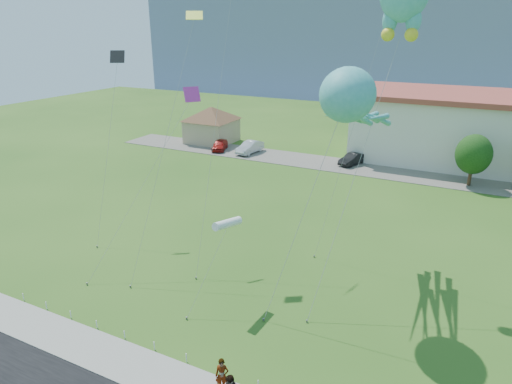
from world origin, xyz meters
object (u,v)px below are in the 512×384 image
pavilion (211,121)px  octopus_kite (353,105)px  parked_car_black (352,159)px  pedestrian_left (222,375)px  parked_car_silver (250,147)px  parked_car_red (220,145)px

pavilion → octopus_kite: size_ratio=0.67×
pavilion → parked_car_black: bearing=-5.7°
pedestrian_left → parked_car_black: (-4.59, 38.11, -0.22)m
pedestrian_left → parked_car_silver: (-17.95, 37.19, -0.13)m
parked_car_silver → parked_car_black: (13.36, 0.92, -0.10)m
pavilion → parked_car_black: 21.26m
parked_car_red → pedestrian_left: bearing=-77.5°
parked_car_silver → octopus_kite: bearing=-45.8°
pedestrian_left → parked_car_red: pedestrian_left is taller
pavilion → parked_car_red: size_ratio=2.26×
parked_car_red → parked_car_black: parked_car_red is taller
pedestrian_left → parked_car_black: pedestrian_left is taller
pavilion → pedestrian_left: pavilion is taller
parked_car_silver → parked_car_red: bearing=-167.6°
parked_car_black → octopus_kite: size_ratio=0.29×
parked_car_red → parked_car_silver: parked_car_silver is taller
parked_car_black → pedestrian_left: bearing=-64.4°
parked_car_silver → octopus_kite: 34.35m
pedestrian_left → parked_car_silver: pedestrian_left is taller
parked_car_red → parked_car_silver: bearing=-12.7°
parked_car_red → pavilion: bearing=115.6°
parked_car_black → parked_car_red: bearing=-156.9°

